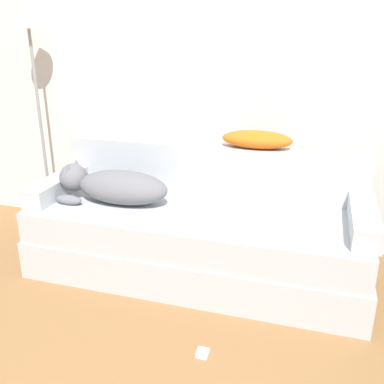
# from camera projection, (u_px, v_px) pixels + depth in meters

# --- Properties ---
(wall_back) EXTENTS (8.04, 0.06, 2.70)m
(wall_back) POSITION_uv_depth(u_px,v_px,m) (228.00, 59.00, 3.00)
(wall_back) COLOR silver
(wall_back) RESTS_ON ground_plane
(couch) EXTENTS (2.15, 0.84, 0.46)m
(couch) POSITION_uv_depth(u_px,v_px,m) (196.00, 241.00, 2.83)
(couch) COLOR #B2B7BC
(couch) RESTS_ON ground_plane
(couch_backrest) EXTENTS (2.11, 0.15, 0.34)m
(couch_backrest) POSITION_uv_depth(u_px,v_px,m) (210.00, 168.00, 3.01)
(couch_backrest) COLOR #B2B7BC
(couch_backrest) RESTS_ON couch
(couch_arm_left) EXTENTS (0.15, 0.65, 0.12)m
(couch_arm_left) POSITION_uv_depth(u_px,v_px,m) (59.00, 185.00, 2.99)
(couch_arm_left) COLOR #B2B7BC
(couch_arm_left) RESTS_ON couch
(couch_arm_right) EXTENTS (0.15, 0.65, 0.12)m
(couch_arm_right) POSITION_uv_depth(u_px,v_px,m) (363.00, 219.00, 2.45)
(couch_arm_right) COLOR #B2B7BC
(couch_arm_right) RESTS_ON couch
(dog) EXTENTS (0.77, 0.31, 0.26)m
(dog) POSITION_uv_depth(u_px,v_px,m) (114.00, 186.00, 2.82)
(dog) COLOR slate
(dog) RESTS_ON couch
(laptop) EXTENTS (0.30, 0.23, 0.02)m
(laptop) POSITION_uv_depth(u_px,v_px,m) (208.00, 211.00, 2.70)
(laptop) COLOR silver
(laptop) RESTS_ON couch
(throw_pillow) EXTENTS (0.47, 0.20, 0.12)m
(throw_pillow) POSITION_uv_depth(u_px,v_px,m) (257.00, 140.00, 2.85)
(throw_pillow) COLOR orange
(throw_pillow) RESTS_ON couch_backrest
(floor_lamp) EXTENTS (0.25, 0.25, 1.73)m
(floor_lamp) POSITION_uv_depth(u_px,v_px,m) (33.00, 64.00, 3.19)
(floor_lamp) COLOR gray
(floor_lamp) RESTS_ON ground_plane
(power_adapter) EXTENTS (0.06, 0.06, 0.03)m
(power_adapter) POSITION_uv_depth(u_px,v_px,m) (203.00, 353.00, 2.14)
(power_adapter) COLOR white
(power_adapter) RESTS_ON ground_plane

